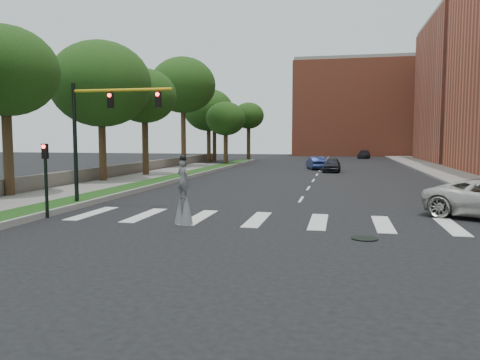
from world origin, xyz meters
TOP-DOWN VIEW (x-y plane):
  - ground_plane at (0.00, 0.00)m, footprint 160.00×160.00m
  - grass_median at (-11.50, 20.00)m, footprint 2.00×60.00m
  - median_curb at (-10.45, 20.00)m, footprint 0.20×60.00m
  - sidewalk_left at (-14.50, 10.00)m, footprint 4.00×60.00m
  - sidewalk_right at (12.50, 25.00)m, footprint 5.00×90.00m
  - stone_wall at (-17.00, 22.00)m, footprint 0.50×56.00m
  - manhole at (3.00, -2.00)m, footprint 0.90×0.90m
  - building_backdrop at (6.00, 78.00)m, footprint 26.00×14.00m
  - traffic_signal at (-9.78, 3.00)m, footprint 5.30×0.23m
  - secondary_signal at (-10.30, -0.50)m, footprint 0.25×0.21m
  - stilt_performer at (-4.00, -0.70)m, footprint 0.81×0.65m
  - car_near at (1.29, 30.01)m, footprint 1.84×4.29m
  - car_mid at (-0.52, 33.71)m, footprint 2.46×4.46m
  - car_far at (6.00, 62.63)m, footprint 2.45×4.87m
  - tree_1 at (-16.52, 5.02)m, footprint 6.00×6.00m
  - tree_2 at (-15.87, 14.73)m, footprint 7.68×7.68m
  - tree_3 at (-14.97, 20.80)m, footprint 5.66×5.66m
  - tree_4 at (-15.48, 32.70)m, footprint 7.40×7.40m
  - tree_5 at (-15.96, 44.90)m, footprint 6.90×6.90m
  - tree_6 at (-12.04, 38.93)m, footprint 4.96×4.96m
  - tree_7 at (-11.44, 50.85)m, footprint 4.62×4.62m
  - tree_8 at (-16.06, 48.29)m, footprint 5.74×5.74m

SIDE VIEW (x-z plane):
  - ground_plane at x=0.00m, z-range 0.00..0.00m
  - manhole at x=3.00m, z-range 0.00..0.04m
  - sidewalk_left at x=-14.50m, z-range 0.00..0.18m
  - sidewalk_right at x=12.50m, z-range 0.00..0.18m
  - grass_median at x=-11.50m, z-range 0.00..0.25m
  - median_curb at x=-10.45m, z-range 0.00..0.28m
  - stone_wall at x=-17.00m, z-range 0.00..1.10m
  - car_far at x=6.00m, z-range 0.00..1.36m
  - car_mid at x=-0.52m, z-range 0.00..1.39m
  - car_near at x=1.29m, z-range 0.00..1.44m
  - stilt_performer at x=-4.00m, z-range -0.34..2.45m
  - secondary_signal at x=-10.30m, z-range 0.33..3.56m
  - traffic_signal at x=-9.78m, z-range 1.05..7.25m
  - tree_6 at x=-12.04m, z-range 1.83..9.79m
  - tree_7 at x=-11.44m, z-range 2.32..11.05m
  - tree_8 at x=-16.06m, z-range 2.18..11.52m
  - tree_3 at x=-14.97m, z-range 2.34..11.92m
  - tree_1 at x=-16.52m, z-range 2.30..12.09m
  - tree_5 at x=-15.96m, z-range 2.16..12.41m
  - tree_2 at x=-15.87m, z-range 2.13..12.95m
  - building_backdrop at x=6.00m, z-range 0.00..18.00m
  - tree_4 at x=-15.48m, z-range 3.10..15.66m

